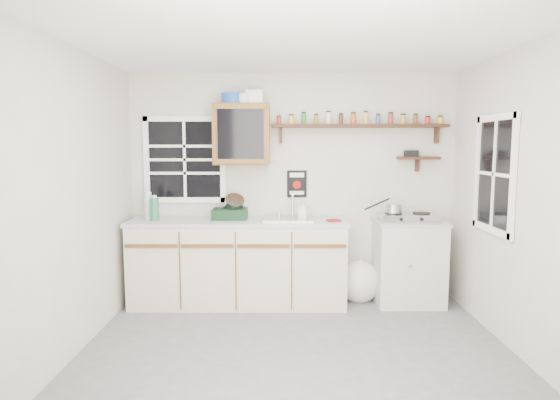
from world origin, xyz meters
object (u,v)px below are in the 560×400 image
(right_cabinet, at_px, (408,262))
(hotplate, at_px, (407,217))
(spice_shelf, at_px, (360,125))
(dish_rack, at_px, (231,211))
(upper_cabinet, at_px, (242,134))
(main_cabinet, at_px, (239,262))

(right_cabinet, height_order, hotplate, hotplate)
(spice_shelf, relative_size, dish_rack, 5.02)
(dish_rack, bearing_deg, hotplate, -2.69)
(upper_cabinet, xyz_separation_m, spice_shelf, (1.28, 0.07, 0.11))
(dish_rack, xyz_separation_m, hotplate, (1.88, -0.04, -0.06))
(right_cabinet, bearing_deg, spice_shelf, 160.19)
(hotplate, bearing_deg, right_cabinet, 33.83)
(main_cabinet, relative_size, dish_rack, 6.08)
(main_cabinet, height_order, right_cabinet, main_cabinet)
(spice_shelf, bearing_deg, right_cabinet, -19.81)
(dish_rack, distance_m, hotplate, 1.89)
(dish_rack, relative_size, hotplate, 0.63)
(spice_shelf, bearing_deg, hotplate, -22.87)
(main_cabinet, xyz_separation_m, spice_shelf, (1.31, 0.21, 1.47))
(hotplate, bearing_deg, dish_rack, 177.42)
(main_cabinet, height_order, upper_cabinet, upper_cabinet)
(right_cabinet, xyz_separation_m, dish_rack, (-1.91, 0.02, 0.55))
(main_cabinet, xyz_separation_m, hotplate, (1.81, 0.01, 0.49))
(upper_cabinet, height_order, spice_shelf, upper_cabinet)
(main_cabinet, bearing_deg, upper_cabinet, 76.32)
(spice_shelf, bearing_deg, dish_rack, -173.23)
(main_cabinet, bearing_deg, right_cabinet, 0.79)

